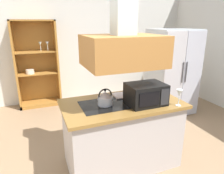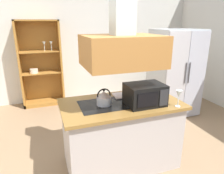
% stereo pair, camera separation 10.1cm
% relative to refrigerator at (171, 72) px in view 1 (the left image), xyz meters
% --- Properties ---
extents(ground_plane, '(7.80, 7.80, 0.00)m').
position_rel_refrigerator_xyz_m(ground_plane, '(-1.68, -1.36, -0.87)').
color(ground_plane, '#8C6F51').
extents(wall_back, '(6.00, 0.12, 2.70)m').
position_rel_refrigerator_xyz_m(wall_back, '(-1.68, 1.64, 0.48)').
color(wall_back, silver).
rests_on(wall_back, ground).
extents(kitchen_island, '(1.52, 0.84, 0.90)m').
position_rel_refrigerator_xyz_m(kitchen_island, '(-1.67, -1.21, -0.42)').
color(kitchen_island, '#B1A8A6').
rests_on(kitchen_island, ground).
extents(range_hood, '(0.90, 0.70, 1.33)m').
position_rel_refrigerator_xyz_m(range_hood, '(-1.67, -1.21, 0.81)').
color(range_hood, '#A56B32').
extents(refrigerator, '(0.90, 0.78, 1.74)m').
position_rel_refrigerator_xyz_m(refrigerator, '(0.00, 0.00, 0.00)').
color(refrigerator, '#B5BDC3').
rests_on(refrigerator, ground).
extents(dish_cabinet, '(0.91, 0.40, 1.92)m').
position_rel_refrigerator_xyz_m(dish_cabinet, '(-2.58, 1.42, -0.01)').
color(dish_cabinet, '#A46D2C').
rests_on(dish_cabinet, ground).
extents(kettle, '(0.19, 0.19, 0.21)m').
position_rel_refrigerator_xyz_m(kettle, '(-1.90, -1.21, 0.12)').
color(kettle, '#B3B7C2').
rests_on(kettle, kitchen_island).
extents(cutting_board, '(0.36, 0.27, 0.02)m').
position_rel_refrigerator_xyz_m(cutting_board, '(-1.52, -1.00, 0.04)').
color(cutting_board, white).
rests_on(cutting_board, kitchen_island).
extents(microwave, '(0.46, 0.35, 0.26)m').
position_rel_refrigerator_xyz_m(microwave, '(-1.42, -1.36, 0.16)').
color(microwave, black).
rests_on(microwave, kitchen_island).
extents(wine_glass_on_counter, '(0.08, 0.08, 0.21)m').
position_rel_refrigerator_xyz_m(wine_glass_on_counter, '(-1.08, -1.55, 0.18)').
color(wine_glass_on_counter, silver).
rests_on(wine_glass_on_counter, kitchen_island).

